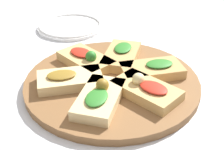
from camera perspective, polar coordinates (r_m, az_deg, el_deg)
name	(u,v)px	position (r m, az deg, el deg)	size (l,w,h in m)	color
ground_plane	(112,86)	(0.78, 0.00, -1.95)	(3.00, 3.00, 0.00)	silver
serving_board	(112,82)	(0.78, 0.00, -1.37)	(0.43, 0.43, 0.02)	brown
focaccia_slice_0	(86,59)	(0.83, -4.82, 2.86)	(0.10, 0.16, 0.05)	tan
focaccia_slice_1	(69,79)	(0.75, -7.79, -0.80)	(0.17, 0.16, 0.03)	#E5C689
focaccia_slice_2	(99,98)	(0.68, -2.30, -4.14)	(0.17, 0.14, 0.05)	#E5C689
focaccia_slice_3	(145,90)	(0.71, 6.09, -2.77)	(0.09, 0.16, 0.05)	tan
focaccia_slice_4	(152,70)	(0.79, 7.39, 0.97)	(0.17, 0.16, 0.03)	tan
focaccia_slice_5	(121,55)	(0.85, 1.74, 3.61)	(0.17, 0.14, 0.03)	tan
plate_right	(70,26)	(1.11, -7.61, 8.83)	(0.23, 0.23, 0.02)	white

